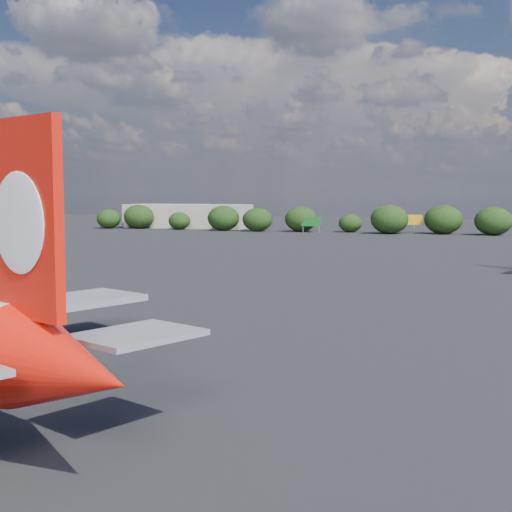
% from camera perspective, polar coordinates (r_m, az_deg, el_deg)
% --- Properties ---
extents(ground, '(500.00, 500.00, 0.00)m').
position_cam_1_polar(ground, '(100.08, -0.51, -1.94)').
color(ground, black).
rests_on(ground, ground).
extents(terminal_building, '(42.00, 16.00, 8.00)m').
position_cam_1_polar(terminal_building, '(245.96, -5.46, 3.21)').
color(terminal_building, gray).
rests_on(terminal_building, ground).
extents(highway_sign, '(6.00, 0.30, 4.50)m').
position_cam_1_polar(highway_sign, '(216.21, 4.43, 2.71)').
color(highway_sign, '#135F1E').
rests_on(highway_sign, ground).
extents(billboard_yellow, '(5.00, 0.30, 5.50)m').
position_cam_1_polar(billboard_yellow, '(217.44, 12.53, 2.81)').
color(billboard_yellow, '#ECAE15').
rests_on(billboard_yellow, ground).
extents(horizon_treeline, '(201.08, 15.47, 8.88)m').
position_cam_1_polar(horizon_treeline, '(214.65, 13.12, 2.78)').
color(horizon_treeline, black).
rests_on(horizon_treeline, ground).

